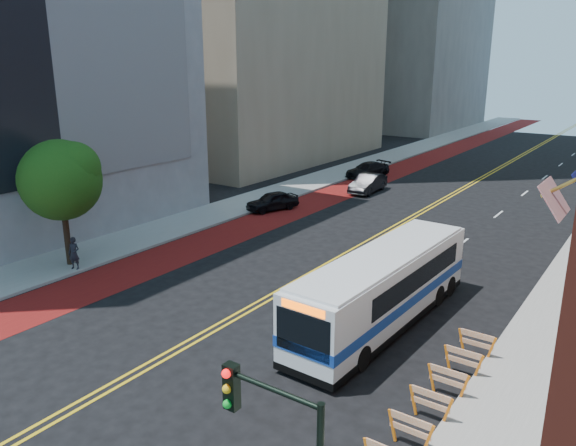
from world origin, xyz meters
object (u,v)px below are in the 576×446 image
(street_tree, at_px, (62,177))
(pedestrian, at_px, (74,253))
(car_a, at_px, (272,201))
(transit_bus, at_px, (384,287))
(car_b, at_px, (368,183))
(car_c, at_px, (367,170))

(street_tree, bearing_deg, pedestrian, -21.74)
(car_a, bearing_deg, transit_bus, -18.81)
(street_tree, distance_m, transit_bus, 17.40)
(car_b, bearing_deg, car_c, 114.70)
(transit_bus, bearing_deg, car_b, 120.51)
(street_tree, xyz_separation_m, car_b, (5.09, 24.88, -4.15))
(car_a, bearing_deg, car_c, 109.92)
(car_b, bearing_deg, pedestrian, -102.22)
(car_a, bearing_deg, street_tree, -76.23)
(street_tree, bearing_deg, car_a, 82.93)
(car_b, distance_m, pedestrian, 25.57)
(car_b, height_order, car_c, car_b)
(car_a, xyz_separation_m, car_b, (3.15, 9.22, 0.08))
(transit_bus, xyz_separation_m, pedestrian, (-15.90, -3.73, -0.64))
(transit_bus, bearing_deg, car_a, 142.38)
(street_tree, height_order, car_a, street_tree)
(street_tree, xyz_separation_m, car_c, (2.18, 30.49, -4.22))
(transit_bus, bearing_deg, street_tree, -166.52)
(car_b, distance_m, car_c, 6.33)
(car_a, bearing_deg, car_b, 92.00)
(street_tree, relative_size, car_c, 1.41)
(street_tree, relative_size, transit_bus, 0.58)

